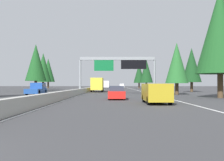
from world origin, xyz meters
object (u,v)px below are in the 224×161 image
object	(u,v)px
conifer_right_near	(177,63)
conifer_right_far	(146,71)
conifer_left_mid	(43,68)
box_truck_far_right	(98,84)
oncoming_near	(37,89)
pickup_mid_left	(122,86)
conifer_right_foreground	(220,31)
sign_gantry_overhead	(118,65)
conifer_right_distant	(139,73)
sedan_far_left	(107,86)
minivan_near_center	(156,92)
conifer_left_near	(36,63)
conifer_right_mid	(192,65)
bus_far_center	(106,84)
conifer_left_far	(48,70)
sedan_near_right	(116,93)

from	to	relation	value
conifer_right_near	conifer_right_far	xyz separation A→B (m)	(44.34, -0.65, 0.93)
conifer_right_far	conifer_left_mid	xyz separation A→B (m)	(-10.83, 30.47, 0.43)
box_truck_far_right	oncoming_near	bearing A→B (deg)	153.03
pickup_mid_left	conifer_right_foreground	distance (m)	82.21
sign_gantry_overhead	box_truck_far_right	size ratio (longest dim) A/B	1.49
conifer_right_foreground	conifer_right_distant	world-z (taller)	conifer_right_foreground
sedan_far_left	pickup_mid_left	distance (m)	22.57
conifer_right_far	conifer_right_distant	distance (m)	19.28
minivan_near_center	conifer_left_near	world-z (taller)	conifer_left_near
oncoming_near	conifer_right_far	distance (m)	50.88
pickup_mid_left	conifer_right_mid	xyz separation A→B (m)	(-55.44, -13.37, 4.85)
bus_far_center	sedan_far_left	bearing A→B (deg)	0.32
minivan_near_center	conifer_left_far	xyz separation A→B (m)	(81.93, 29.02, 6.14)
bus_far_center	conifer_right_foreground	world-z (taller)	conifer_right_foreground
sign_gantry_overhead	oncoming_near	distance (m)	13.57
minivan_near_center	oncoming_near	xyz separation A→B (m)	(18.44, 15.39, -0.04)
conifer_left_far	conifer_right_foreground	bearing A→B (deg)	-152.22
conifer_left_mid	conifer_right_foreground	bearing A→B (deg)	-143.19
bus_far_center	pickup_mid_left	bearing A→B (deg)	-140.58
sedan_far_left	conifer_left_near	bearing A→B (deg)	168.24
minivan_near_center	conifer_right_near	world-z (taller)	conifer_right_near
sedan_near_right	conifer_left_near	bearing A→B (deg)	28.79
minivan_near_center	conifer_right_mid	world-z (taller)	conifer_right_mid
oncoming_near	sign_gantry_overhead	bearing A→B (deg)	104.04
oncoming_near	conifer_right_foreground	distance (m)	27.15
bus_far_center	conifer_right_distant	size ratio (longest dim) A/B	1.16
box_truck_far_right	sedan_far_left	size ratio (longest dim) A/B	1.93
pickup_mid_left	conifer_left_mid	distance (m)	44.73
bus_far_center	conifer_right_mid	size ratio (longest dim) A/B	1.21
conifer_right_far	conifer_left_near	size ratio (longest dim) A/B	0.88
pickup_mid_left	conifer_right_far	distance (m)	28.28
conifer_right_distant	conifer_right_far	bearing A→B (deg)	-178.52
oncoming_near	conifer_right_far	bearing A→B (deg)	153.74
conifer_right_foreground	conifer_left_mid	size ratio (longest dim) A/B	1.27
bus_far_center	conifer_right_foreground	bearing A→B (deg)	-169.88
conifer_right_foreground	conifer_right_mid	bearing A→B (deg)	-8.98
box_truck_far_right	bus_far_center	xyz separation A→B (m)	(64.07, -0.23, 0.11)
conifer_right_foreground	conifer_right_near	distance (m)	10.94
conifer_left_mid	box_truck_far_right	bearing A→B (deg)	-137.86
bus_far_center	conifer_left_mid	bearing A→B (deg)	160.07
conifer_left_near	conifer_right_distant	bearing A→B (deg)	-33.50
bus_far_center	sedan_far_left	distance (m)	13.39
conifer_right_foreground	conifer_right_far	bearing A→B (deg)	2.29
box_truck_far_right	pickup_mid_left	distance (m)	56.33
conifer_right_near	conifer_right_far	world-z (taller)	conifer_right_far
sedan_near_right	conifer_left_far	size ratio (longest dim) A/B	0.38
bus_far_center	conifer_left_mid	distance (m)	49.07
minivan_near_center	conifer_left_far	size ratio (longest dim) A/B	0.43
oncoming_near	conifer_left_mid	xyz separation A→B (m)	(34.58, 8.06, 5.42)
conifer_right_near	conifer_right_mid	xyz separation A→B (m)	(15.82, -6.93, 0.79)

